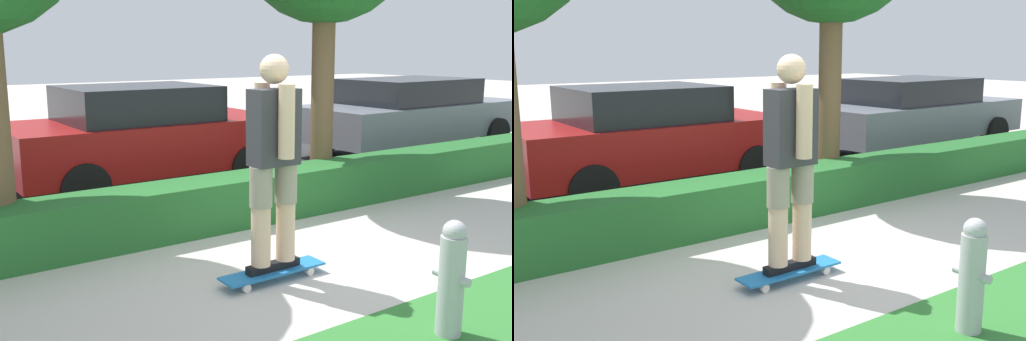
# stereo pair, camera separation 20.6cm
# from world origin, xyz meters

# --- Properties ---
(ground_plane) EXTENTS (60.00, 60.00, 0.00)m
(ground_plane) POSITION_xyz_m (0.00, 0.00, 0.00)
(ground_plane) COLOR #BCB7AD
(street_asphalt) EXTENTS (18.26, 5.00, 0.01)m
(street_asphalt) POSITION_xyz_m (0.00, 4.20, 0.00)
(street_asphalt) COLOR #2D2D30
(street_asphalt) RESTS_ON ground_plane
(hedge_row) EXTENTS (18.26, 0.60, 0.55)m
(hedge_row) POSITION_xyz_m (0.00, 1.60, 0.27)
(hedge_row) COLOR #236028
(hedge_row) RESTS_ON ground_plane
(skateboard) EXTENTS (0.98, 0.24, 0.09)m
(skateboard) POSITION_xyz_m (-0.42, -0.03, 0.08)
(skateboard) COLOR #1E6BAD
(skateboard) RESTS_ON ground_plane
(skater_person) EXTENTS (0.52, 0.47, 1.82)m
(skater_person) POSITION_xyz_m (-0.42, -0.03, 1.07)
(skater_person) COLOR black
(skater_person) RESTS_ON skateboard
(parked_car_middle) EXTENTS (3.80, 1.90, 1.45)m
(parked_car_middle) POSITION_xyz_m (0.12, 3.83, 0.76)
(parked_car_middle) COLOR maroon
(parked_car_middle) RESTS_ON ground_plane
(parked_car_rear) EXTENTS (4.74, 2.02, 1.40)m
(parked_car_rear) POSITION_xyz_m (5.60, 3.78, 0.74)
(parked_car_rear) COLOR slate
(parked_car_rear) RESTS_ON ground_plane
(fire_hydrant) EXTENTS (0.18, 0.28, 0.83)m
(fire_hydrant) POSITION_xyz_m (-0.01, -1.53, 0.42)
(fire_hydrant) COLOR #ADADB2
(fire_hydrant) RESTS_ON ground_plane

